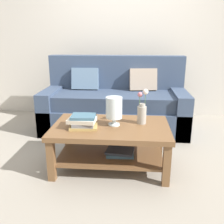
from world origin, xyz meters
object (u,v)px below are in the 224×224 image
glass_hurricane_vase (114,109)px  couch (115,104)px  flower_pitcher (142,110)px  book_stack_main (83,121)px  coffee_table (111,137)px

glass_hurricane_vase → couch: bearing=93.7°
glass_hurricane_vase → flower_pitcher: bearing=15.8°
couch → book_stack_main: bearing=-100.1°
couch → coffee_table: size_ratio=1.72×
coffee_table → book_stack_main: (-0.27, -0.08, 0.19)m
couch → book_stack_main: couch is taller
coffee_table → glass_hurricane_vase: size_ratio=4.03×
book_stack_main → glass_hurricane_vase: glass_hurricane_vase is taller
coffee_table → flower_pitcher: flower_pitcher is taller
book_stack_main → glass_hurricane_vase: (0.30, 0.10, 0.11)m
flower_pitcher → book_stack_main: bearing=-163.0°
couch → book_stack_main: (-0.23, -1.27, 0.16)m
coffee_table → flower_pitcher: 0.43m
couch → glass_hurricane_vase: 1.21m
couch → book_stack_main: 1.30m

